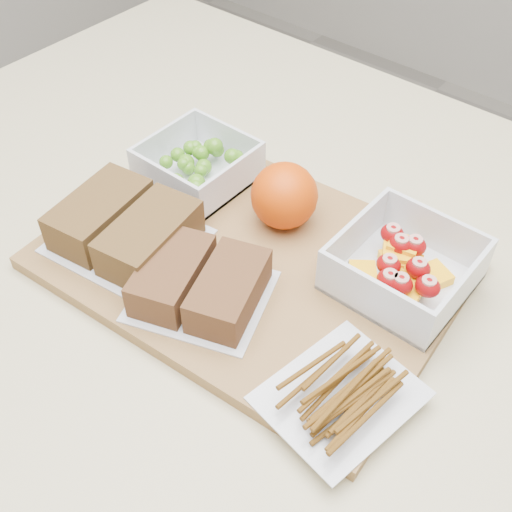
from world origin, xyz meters
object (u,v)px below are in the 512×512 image
(grape_container, at_px, (200,165))
(fruit_container, at_px, (403,268))
(sandwich_bag_center, at_px, (200,284))
(cutting_board, at_px, (251,262))
(pretzel_bag, at_px, (342,387))
(orange, at_px, (284,196))
(sandwich_bag_left, at_px, (125,227))

(grape_container, xyz_separation_m, fruit_container, (0.27, 0.01, 0.00))
(grape_container, relative_size, sandwich_bag_center, 0.71)
(sandwich_bag_center, bearing_deg, cutting_board, 88.47)
(grape_container, height_order, pretzel_bag, grape_container)
(orange, bearing_deg, fruit_container, 1.16)
(fruit_container, distance_m, sandwich_bag_left, 0.29)
(fruit_container, bearing_deg, sandwich_bag_left, -152.01)
(sandwich_bag_left, distance_m, sandwich_bag_center, 0.12)
(orange, bearing_deg, cutting_board, -82.88)
(orange, bearing_deg, grape_container, -178.29)
(fruit_container, bearing_deg, sandwich_bag_center, -134.76)
(grape_container, xyz_separation_m, orange, (0.12, 0.00, 0.02))
(orange, xyz_separation_m, pretzel_bag, (0.18, -0.15, -0.02))
(orange, bearing_deg, pretzel_bag, -39.56)
(grape_container, distance_m, sandwich_bag_left, 0.13)
(grape_container, bearing_deg, cutting_board, -25.62)
(sandwich_bag_center, bearing_deg, fruit_container, 45.24)
(orange, relative_size, sandwich_bag_center, 0.46)
(pretzel_bag, bearing_deg, grape_container, 154.49)
(grape_container, relative_size, sandwich_bag_left, 0.70)
(cutting_board, bearing_deg, sandwich_bag_center, -96.09)
(fruit_container, relative_size, pretzel_bag, 0.86)
(grape_container, distance_m, fruit_container, 0.27)
(grape_container, bearing_deg, pretzel_bag, -25.51)
(cutting_board, bearing_deg, grape_container, 149.82)
(cutting_board, distance_m, orange, 0.08)
(cutting_board, xyz_separation_m, pretzel_bag, (0.17, -0.08, 0.02))
(grape_container, height_order, fruit_container, fruit_container)
(fruit_container, distance_m, pretzel_bag, 0.15)
(orange, bearing_deg, sandwich_bag_center, -87.42)
(cutting_board, distance_m, grape_container, 0.15)
(cutting_board, bearing_deg, orange, 92.56)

